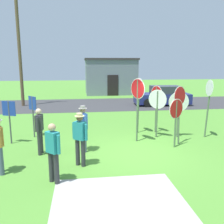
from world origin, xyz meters
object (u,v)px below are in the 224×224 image
Objects in this scene: person_with_sunhat at (80,136)px; info_panel_leftmost at (9,115)px; stop_sign_leaning_left at (156,101)px; stop_sign_center_cluster at (137,98)px; person_on_left at (53,150)px; info_panel_middle at (33,109)px; person_holding_notes at (83,126)px; stop_sign_far_back at (178,106)px; utility_pole at (19,46)px; stop_sign_nearest at (209,99)px; stop_sign_low_front at (157,105)px; person_in_blue at (39,129)px; stop_sign_rear_left at (176,115)px; stop_sign_leaning_right at (139,96)px; parked_car_on_street at (163,96)px; stop_sign_rear_right at (179,105)px.

info_panel_leftmost is at bearing 137.08° from person_with_sunhat.
stop_sign_center_cluster reaches higher than stop_sign_leaning_left.
person_on_left is 0.92× the size of info_panel_middle.
stop_sign_far_back is at bearing 17.54° from person_holding_notes.
person_holding_notes is at bearing -67.31° from utility_pole.
person_with_sunhat is (-5.61, -2.47, -0.76)m from stop_sign_nearest.
utility_pole is at bearing 136.10° from stop_sign_nearest.
utility_pole reaches higher than stop_sign_low_front.
stop_sign_far_back is 1.15m from stop_sign_leaning_left.
info_panel_middle is at bearing 45.54° from info_panel_leftmost.
stop_sign_leaning_left is 1.29× the size of person_holding_notes.
stop_sign_center_cluster is at bearing -154.56° from stop_sign_low_front.
person_on_left is at bearing -74.48° from utility_pole.
person_in_blue is (-1.44, 1.24, -0.03)m from person_with_sunhat.
stop_sign_rear_left is 0.86× the size of stop_sign_leaning_left.
utility_pole is 4.96× the size of person_holding_notes.
stop_sign_nearest reaches higher than stop_sign_rear_left.
stop_sign_far_back is 1.35m from stop_sign_nearest.
utility_pole reaches higher than stop_sign_leaning_right.
stop_sign_low_front is 5.08m from person_in_blue.
utility_pole is 4.67× the size of info_panel_middle.
stop_sign_leaning_right reaches higher than stop_sign_leaning_left.
person_holding_notes reaches higher than parked_car_on_street.
person_in_blue is at bearing -74.82° from utility_pole.
stop_sign_leaning_left is 0.80m from stop_sign_low_front.
stop_sign_nearest reaches higher than stop_sign_leaning_left.
person_on_left is (-3.46, -4.61, -0.84)m from stop_sign_leaning_right.
stop_sign_rear_left is 2.46m from stop_sign_leaning_right.
info_panel_middle is (2.34, -8.66, -3.22)m from utility_pole.
stop_sign_leaning_right is (7.11, -8.55, -2.71)m from utility_pole.
stop_sign_leaning_left is 0.94× the size of stop_sign_rear_right.
person_holding_notes is at bearing -174.48° from stop_sign_rear_right.
person_with_sunhat is 3.88m from info_panel_leftmost.
stop_sign_leaning_right is 4.81m from info_panel_middle.
stop_sign_nearest is 1.20× the size of stop_sign_low_front.
utility_pole is 13.64m from stop_sign_rear_right.
stop_sign_far_back is 1.17× the size of person_with_sunhat.
person_on_left is 1.00× the size of person_in_blue.
stop_sign_nearest is at bearing -43.90° from utility_pole.
stop_sign_rear_right is at bearing 5.52° from person_holding_notes.
parked_car_on_street is (10.91, -0.95, -3.80)m from utility_pole.
stop_sign_rear_left reaches higher than person_on_left.
stop_sign_rear_right reaches higher than stop_sign_far_back.
person_holding_notes is at bearing -162.46° from stop_sign_far_back.
info_panel_leftmost is 1.12m from info_panel_middle.
stop_sign_far_back is at bearing -49.36° from stop_sign_leaning_left.
parked_car_on_street is at bearing 63.45° from stop_sign_leaning_right.
stop_sign_low_front is at bearing -104.04° from stop_sign_leaning_left.
utility_pole is at bearing 105.18° from person_in_blue.
stop_sign_leaning_right is 1.54× the size of person_in_blue.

